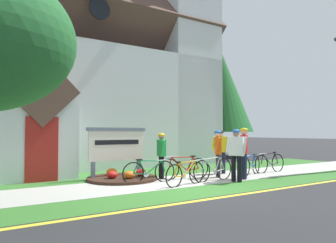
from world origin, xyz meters
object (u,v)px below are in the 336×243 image
Objects in this scene: bicycle_green at (186,173)px; cyclist_in_yellow_jersey at (161,152)px; bicycle_yellow at (149,171)px; cyclist_in_orange_jersey at (221,148)px; cyclist_in_green_jersey at (218,150)px; roadside_conifer at (220,90)px; cyclist_in_white_jersey at (236,151)px; cyclist_in_blue_jersey at (244,149)px; bicycle_white at (270,163)px; bicycle_orange at (184,168)px; church_sign at (117,145)px; bicycle_red at (251,165)px; bicycle_black at (213,169)px.

bicycle_green is 1.06× the size of cyclist_in_yellow_jersey.
cyclist_in_orange_jersey reaches higher than bicycle_yellow.
roadside_conifer is at bearing 47.98° from cyclist_in_green_jersey.
cyclist_in_white_jersey is 0.72m from cyclist_in_blue_jersey.
cyclist_in_blue_jersey reaches higher than bicycle_yellow.
cyclist_in_green_jersey is at bearing -137.14° from cyclist_in_orange_jersey.
bicycle_white is 4.62m from bicycle_green.
cyclist_in_white_jersey is (1.73, -1.84, 0.10)m from cyclist_in_yellow_jersey.
cyclist_in_white_jersey is at bearing -27.30° from bicycle_yellow.
cyclist_in_green_jersey is (1.20, -0.37, 0.60)m from bicycle_orange.
cyclist_in_green_jersey reaches higher than bicycle_white.
cyclist_in_blue_jersey is (0.66, 0.30, 0.03)m from cyclist_in_white_jersey.
bicycle_orange is 11.19m from roadside_conifer.
bicycle_yellow is at bearing -72.98° from church_sign.
church_sign reaches higher than bicycle_white.
cyclist_in_orange_jersey is (2.69, 1.44, 0.62)m from bicycle_green.
bicycle_orange is (0.71, 1.10, 0.02)m from bicycle_green.
bicycle_red is 0.96× the size of cyclist_in_green_jersey.
roadside_conifer is at bearing 53.03° from cyclist_in_blue_jersey.
cyclist_in_white_jersey is at bearing -117.24° from cyclist_in_orange_jersey.
bicycle_black is at bearing -45.98° from cyclist_in_yellow_jersey.
cyclist_in_yellow_jersey is (-1.24, 1.28, 0.53)m from bicycle_black.
bicycle_orange reaches higher than bicycle_green.
roadside_conifer reaches higher than bicycle_green.
bicycle_white is 2.34m from cyclist_in_blue_jersey.
cyclist_in_white_jersey is (1.78, -0.32, 0.64)m from bicycle_green.
bicycle_black is at bearing -142.38° from cyclist_in_green_jersey.
roadside_conifer is at bearing 48.59° from cyclist_in_orange_jersey.
cyclist_in_blue_jersey is at bearing -32.94° from bicycle_orange.
cyclist_in_yellow_jersey is (-0.66, 0.43, 0.53)m from bicycle_orange.
bicycle_black reaches higher than bicycle_orange.
bicycle_white is at bearing -10.56° from cyclist_in_yellow_jersey.
cyclist_in_white_jersey reaches higher than cyclist_in_yellow_jersey.
cyclist_in_blue_jersey is at bearing -148.01° from bicycle_red.
bicycle_white is 3.03m from cyclist_in_white_jersey.
bicycle_red is 0.22× the size of roadside_conifer.
church_sign is 1.25× the size of cyclist_in_blue_jersey.
bicycle_green is at bearing -122.91° from bicycle_orange.
bicycle_yellow is (0.46, -1.51, -0.78)m from church_sign.
bicycle_orange is (-2.72, 0.50, 0.01)m from bicycle_red.
cyclist_in_white_jersey is at bearing -97.38° from cyclist_in_green_jersey.
roadside_conifer is (9.68, 5.55, 3.31)m from church_sign.
cyclist_in_orange_jersey is (2.63, -0.08, 0.08)m from cyclist_in_yellow_jersey.
cyclist_in_yellow_jersey is at bearing 156.81° from cyclist_in_green_jersey.
cyclist_in_orange_jersey is (3.87, -1.04, -0.16)m from church_sign.
cyclist_in_orange_jersey is at bearing 9.94° from bicycle_orange.
bicycle_red is 0.95× the size of cyclist_in_orange_jersey.
church_sign is 1.26× the size of bicycle_orange.
bicycle_white reaches higher than bicycle_red.
cyclist_in_white_jersey is (0.49, -0.56, 0.62)m from bicycle_black.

